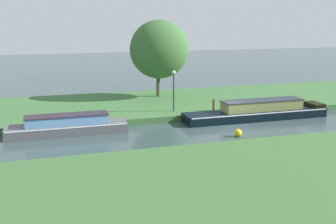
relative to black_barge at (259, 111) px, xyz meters
name	(u,v)px	position (x,y,z in m)	size (l,w,h in m)	color
ground_plane	(230,126)	(-2.63, -1.20, -0.52)	(120.00, 120.00, 0.00)	#334547
riverbank_far	(191,102)	(-2.63, 5.80, -0.32)	(72.00, 10.00, 0.40)	#396634
riverbank_near	(325,174)	(-2.63, -10.20, -0.32)	(72.00, 10.00, 0.40)	#3A6131
black_barge	(259,111)	(0.00, 0.00, 0.00)	(9.94, 1.74, 1.30)	black
slate_narrowboat	(67,126)	(-12.46, 0.00, -0.03)	(6.87, 1.59, 1.16)	#4E5156
willow_tree_left	(159,49)	(-4.73, 7.50, 3.68)	(4.69, 3.81, 6.10)	brown
lamp_post	(174,86)	(-5.25, 2.22, 1.64)	(0.24, 0.24, 2.78)	#333338
mooring_post_near	(214,105)	(-2.57, 1.59, 0.28)	(0.18, 0.18, 0.80)	brown
mooring_post_far	(287,101)	(3.17, 1.59, 0.22)	(0.19, 0.19, 0.68)	#4C3C32
channel_buoy	(238,133)	(-3.22, -3.41, -0.30)	(0.44, 0.44, 0.44)	yellow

